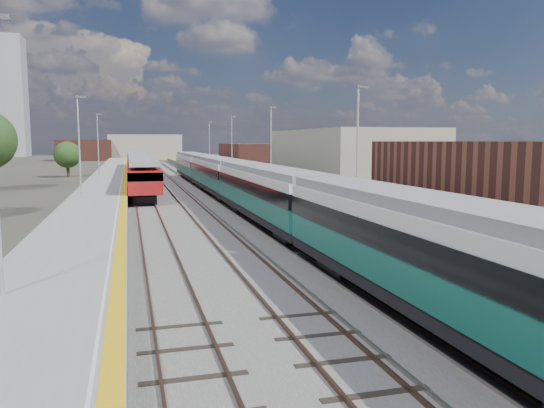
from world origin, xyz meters
name	(u,v)px	position (x,y,z in m)	size (l,w,h in m)	color
ground	(193,189)	(0.00, 50.00, 0.00)	(320.00, 320.00, 0.00)	#47443A
ballast_bed	(171,188)	(-2.25, 52.50, 0.03)	(10.50, 155.00, 0.06)	#565451
tracks	(175,186)	(-1.65, 54.18, 0.11)	(8.96, 160.00, 0.17)	#4C3323
platform_right	(236,182)	(5.28, 52.49, 0.54)	(4.70, 155.00, 8.52)	slate
platform_left	(107,185)	(-9.05, 52.49, 0.52)	(4.30, 155.00, 8.52)	slate
buildings	(81,120)	(-18.12, 138.60, 10.70)	(72.00, 185.50, 40.00)	brown
green_train	(236,180)	(1.50, 33.67, 2.14)	(2.76, 76.94, 3.04)	black
red_train	(138,166)	(-5.50, 62.25, 2.05)	(2.74, 55.61, 3.46)	black
tree_c	(67,155)	(-15.21, 74.37, 3.25)	(3.82, 3.82, 5.17)	#382619
tree_d	(325,150)	(21.65, 66.87, 3.92)	(4.60, 4.60, 6.24)	#382619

